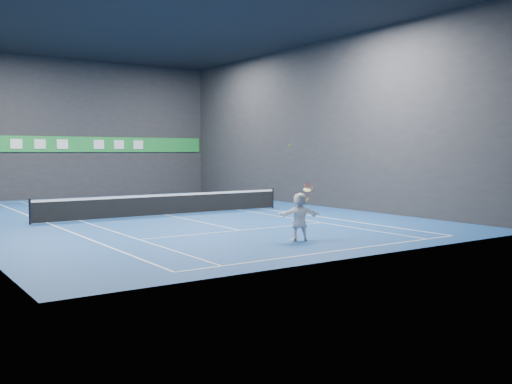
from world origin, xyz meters
TOP-DOWN VIEW (x-y plane):
  - ground at (0.00, 0.00)m, footprint 26.00×26.00m
  - ceiling at (0.00, 0.00)m, footprint 26.00×26.00m
  - wall_back at (0.00, 13.00)m, footprint 18.00×0.10m
  - wall_front at (0.00, -13.00)m, footprint 18.00×0.10m
  - wall_right at (9.00, 0.00)m, footprint 0.10×26.00m
  - baseline_near at (0.00, -11.89)m, footprint 10.98×0.08m
  - baseline_far at (0.00, 11.89)m, footprint 10.98×0.08m
  - sideline_doubles_left at (-5.49, 0.00)m, footprint 0.08×23.78m
  - sideline_doubles_right at (5.49, 0.00)m, footprint 0.08×23.78m
  - sideline_singles_left at (-4.11, 0.00)m, footprint 0.06×23.78m
  - sideline_singles_right at (4.11, 0.00)m, footprint 0.06×23.78m
  - service_line_near at (0.00, -6.40)m, footprint 8.23×0.06m
  - service_line_far at (0.00, 6.40)m, footprint 8.23×0.06m
  - center_service_line at (0.00, 0.00)m, footprint 0.06×12.80m
  - player at (0.26, -9.69)m, footprint 1.59×1.00m
  - tennis_ball at (-0.07, -9.56)m, footprint 0.07×0.07m
  - tennis_net at (0.00, 0.00)m, footprint 12.50×0.10m
  - sponsor_banner at (0.00, 12.93)m, footprint 17.64×0.11m
  - tennis_racket at (0.66, -9.64)m, footprint 0.41×0.32m

SIDE VIEW (x-z plane):
  - ground at x=0.00m, z-range 0.00..0.00m
  - baseline_near at x=0.00m, z-range 0.00..0.01m
  - baseline_far at x=0.00m, z-range 0.00..0.01m
  - sideline_doubles_left at x=-5.49m, z-range 0.00..0.01m
  - sideline_doubles_right at x=5.49m, z-range 0.00..0.01m
  - sideline_singles_left at x=-4.11m, z-range 0.00..0.01m
  - sideline_singles_right at x=4.11m, z-range 0.00..0.01m
  - service_line_near at x=0.00m, z-range 0.00..0.01m
  - service_line_far at x=0.00m, z-range 0.00..0.01m
  - center_service_line at x=0.00m, z-range 0.00..0.01m
  - tennis_net at x=0.00m, z-range 0.00..1.07m
  - player at x=0.26m, z-range 0.00..1.63m
  - tennis_racket at x=0.66m, z-range 1.38..2.10m
  - tennis_ball at x=-0.07m, z-range 3.16..3.23m
  - sponsor_banner at x=0.00m, z-range 3.00..4.00m
  - wall_back at x=0.00m, z-range 0.00..9.00m
  - wall_front at x=0.00m, z-range 0.00..9.00m
  - wall_right at x=9.00m, z-range 0.00..9.00m
  - ceiling at x=0.00m, z-range 9.00..9.00m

